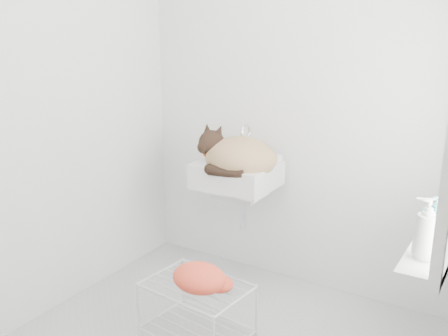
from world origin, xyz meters
The scene contains 11 objects.
back_wall centered at (0.00, 1.00, 1.25)m, with size 2.20×0.02×2.50m, color white.
left_wall centered at (-1.10, 0.00, 1.25)m, with size 0.02×2.00×2.50m, color white.
windowsill centered at (1.01, 0.20, 0.83)m, with size 0.16×0.88×0.04m, color white.
sink centered at (-0.29, 0.74, 0.85)m, with size 0.49×0.43×0.20m, color white.
faucet centered at (-0.29, 0.92, 0.99)m, with size 0.18×0.12×0.18m, color silver, non-canonical shape.
cat centered at (-0.28, 0.72, 0.89)m, with size 0.53×0.47×0.31m.
wire_rack centered at (-0.17, 0.08, 0.15)m, with size 0.55×0.38×0.33m, color silver.
towel centered at (-0.12, 0.05, 0.36)m, with size 0.31×0.22×0.13m, color #CB7012.
bottle_a centered at (1.00, -0.07, 0.85)m, with size 0.08×0.08×0.21m, color silver.
bottle_b centered at (1.00, 0.13, 0.85)m, with size 0.09×0.09×0.19m, color teal.
bottle_c centered at (1.00, 0.32, 0.85)m, with size 0.12×0.12×0.15m, color silver.
Camera 1 is at (1.27, -1.96, 1.71)m, focal length 40.37 mm.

